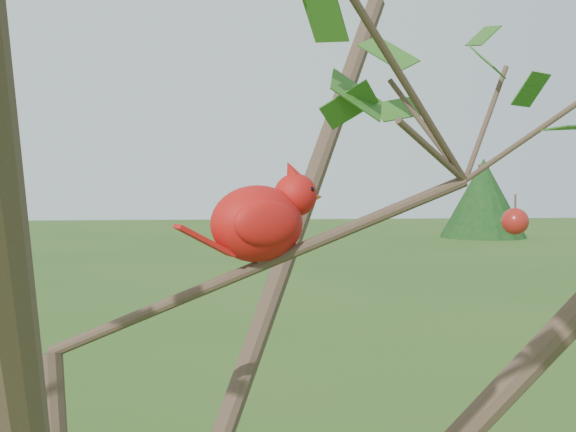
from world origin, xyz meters
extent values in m
sphere|color=maroon|center=(0.63, 0.06, 2.14)|extent=(0.04, 0.04, 0.04)
ellipsoid|color=red|center=(0.25, 0.07, 2.14)|extent=(0.17, 0.15, 0.11)
sphere|color=red|center=(0.31, 0.10, 2.18)|extent=(0.08, 0.08, 0.06)
cone|color=red|center=(0.30, 0.10, 2.21)|extent=(0.06, 0.05, 0.05)
cone|color=#D85914|center=(0.34, 0.11, 2.18)|extent=(0.03, 0.03, 0.02)
ellipsoid|color=black|center=(0.33, 0.11, 2.17)|extent=(0.03, 0.04, 0.03)
cube|color=red|center=(0.18, 0.05, 2.12)|extent=(0.09, 0.06, 0.05)
ellipsoid|color=red|center=(0.23, 0.11, 2.14)|extent=(0.10, 0.06, 0.06)
ellipsoid|color=red|center=(0.26, 0.03, 2.14)|extent=(0.10, 0.06, 0.06)
cylinder|color=#402F22|center=(10.42, 26.13, 1.41)|extent=(0.42, 0.42, 2.83)
cone|color=#123312|center=(10.42, 26.13, 1.53)|extent=(3.30, 3.30, 3.06)
camera|label=1|loc=(0.19, -0.96, 2.20)|focal=45.00mm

